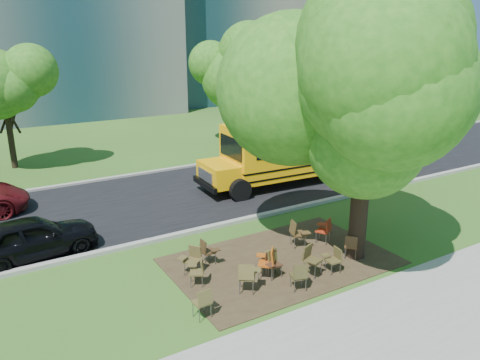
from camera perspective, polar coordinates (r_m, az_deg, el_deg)
ground at (r=15.19m, az=0.82°, el=-10.03°), size 160.00×160.00×0.00m
sidewalk at (r=11.87m, az=14.41°, el=-19.21°), size 60.00×4.00×0.04m
dirt_patch at (r=15.32m, az=5.05°, el=-9.80°), size 7.00×4.50×0.03m
asphalt_road at (r=20.97m, az=-9.33°, el=-2.29°), size 80.00×8.00×0.04m
kerb_near at (r=17.53m, az=-4.38°, el=-5.93°), size 80.00×0.25×0.14m
kerb_far at (r=24.64m, az=-12.92°, el=0.60°), size 80.00×0.25×0.14m
bg_tree_2 at (r=27.67m, az=-26.86°, el=9.77°), size 4.80×4.80×6.62m
bg_tree_3 at (r=29.67m, az=-0.30°, el=13.58°), size 5.60×5.60×7.84m
bg_tree_4 at (r=33.76m, az=12.66°, el=12.46°), size 5.00×5.00×6.85m
main_tree at (r=14.52m, az=15.31°, el=9.13°), size 7.20×7.20×8.67m
school_bus at (r=23.95m, az=10.43°, el=4.38°), size 12.32×3.33×2.98m
chair_0 at (r=12.29m, az=-4.48°, el=-14.37°), size 0.57×0.54×0.87m
chair_1 at (r=13.28m, az=0.93°, el=-11.44°), size 0.82×0.64×0.96m
chair_2 at (r=14.05m, az=3.43°, el=-9.75°), size 0.65×0.82×0.96m
chair_3 at (r=14.17m, az=3.96°, el=-9.90°), size 0.54×0.51×0.82m
chair_4 at (r=13.52m, az=7.32°, el=-11.30°), size 0.68×0.53×0.87m
chair_5 at (r=14.32m, az=8.63°, el=-9.34°), size 0.66×0.74×0.97m
chair_6 at (r=14.66m, az=11.39°, el=-9.25°), size 0.48×0.57×0.82m
chair_7 at (r=15.60m, az=13.51°, el=-7.65°), size 0.72×0.57×0.84m
chair_8 at (r=13.75m, az=-5.12°, el=-10.79°), size 0.55×0.70×0.83m
chair_9 at (r=14.35m, az=-5.83°, el=-9.37°), size 0.75×0.60×0.90m
chair_10 at (r=14.86m, az=-4.06°, el=-8.47°), size 0.50×0.55×0.85m
chair_11 at (r=14.33m, az=3.65°, el=-9.46°), size 0.58×0.63×0.86m
chair_12 at (r=16.04m, az=6.95°, el=-6.25°), size 0.59×0.75×0.97m
chair_13 at (r=16.53m, az=10.33°, el=-5.80°), size 0.62×0.75×0.92m
black_car at (r=16.69m, az=-24.01°, el=-6.39°), size 4.21×1.99×1.39m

